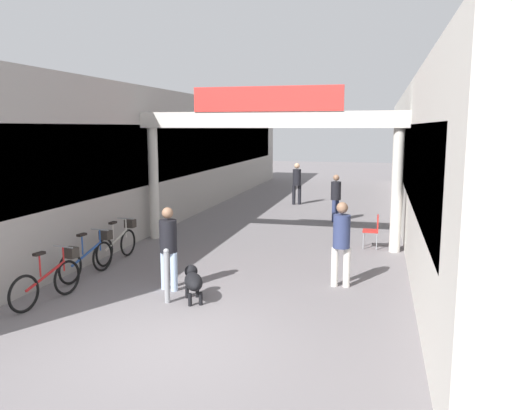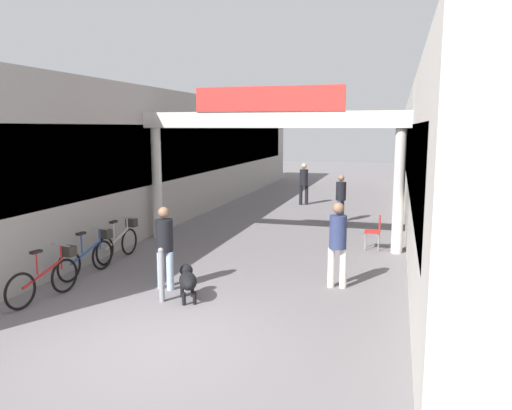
% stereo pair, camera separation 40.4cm
% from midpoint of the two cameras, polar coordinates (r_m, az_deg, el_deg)
% --- Properties ---
extents(ground_plane, '(80.00, 80.00, 0.00)m').
position_cam_midpoint_polar(ground_plane, '(7.81, -9.38, -15.30)').
color(ground_plane, slate).
extents(storefront_left, '(3.00, 26.00, 4.34)m').
position_cam_midpoint_polar(storefront_left, '(19.28, -9.33, 5.76)').
color(storefront_left, '#9E9993').
rests_on(storefront_left, ground_plane).
extents(storefront_right, '(3.00, 26.00, 4.34)m').
position_cam_midpoint_polar(storefront_right, '(17.56, 22.46, 4.91)').
color(storefront_right, beige).
rests_on(storefront_right, ground_plane).
extents(arcade_sign_gateway, '(7.40, 0.47, 4.23)m').
position_cam_midpoint_polar(arcade_sign_gateway, '(13.32, 2.45, 8.19)').
color(arcade_sign_gateway, beige).
rests_on(arcade_sign_gateway, ground_plane).
extents(pedestrian_with_dog, '(0.42, 0.42, 1.66)m').
position_cam_midpoint_polar(pedestrian_with_dog, '(9.93, -9.26, -4.26)').
color(pedestrian_with_dog, '#A5BFE0').
rests_on(pedestrian_with_dog, ground_plane).
extents(pedestrian_companion, '(0.39, 0.36, 1.73)m').
position_cam_midpoint_polar(pedestrian_companion, '(10.05, 10.48, -3.87)').
color(pedestrian_companion, silver).
rests_on(pedestrian_companion, ground_plane).
extents(pedestrian_carrying_crate, '(0.43, 0.43, 1.60)m').
position_cam_midpoint_polar(pedestrian_carrying_crate, '(17.07, 10.35, 1.09)').
color(pedestrian_carrying_crate, navy).
rests_on(pedestrian_carrying_crate, ground_plane).
extents(pedestrian_elderly_walking, '(0.44, 0.44, 1.72)m').
position_cam_midpoint_polar(pedestrian_elderly_walking, '(20.68, 6.05, 2.75)').
color(pedestrian_elderly_walking, black).
rests_on(pedestrian_elderly_walking, ground_plane).
extents(dog_on_leash, '(0.64, 0.86, 0.61)m').
position_cam_midpoint_polar(dog_on_leash, '(9.42, -6.60, -8.48)').
color(dog_on_leash, black).
rests_on(dog_on_leash, ground_plane).
extents(bicycle_red_nearest, '(0.46, 1.68, 0.98)m').
position_cam_midpoint_polar(bicycle_red_nearest, '(10.08, -21.62, -7.57)').
color(bicycle_red_nearest, black).
rests_on(bicycle_red_nearest, ground_plane).
extents(bicycle_blue_second, '(0.46, 1.68, 0.98)m').
position_cam_midpoint_polar(bicycle_blue_second, '(11.42, -17.50, -5.45)').
color(bicycle_blue_second, black).
rests_on(bicycle_blue_second, ground_plane).
extents(bicycle_silver_third, '(0.46, 1.69, 0.98)m').
position_cam_midpoint_polar(bicycle_silver_third, '(12.57, -14.40, -4.02)').
color(bicycle_silver_third, black).
rests_on(bicycle_silver_third, ground_plane).
extents(bollard_post_metal, '(0.10, 0.10, 1.02)m').
position_cam_midpoint_polar(bollard_post_metal, '(9.33, -9.54, -7.83)').
color(bollard_post_metal, gray).
rests_on(bollard_post_metal, ground_plane).
extents(cafe_chair_red_nearer, '(0.40, 0.40, 0.89)m').
position_cam_midpoint_polar(cafe_chair_red_nearer, '(13.48, 14.35, -2.70)').
color(cafe_chair_red_nearer, gray).
rests_on(cafe_chair_red_nearer, ground_plane).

